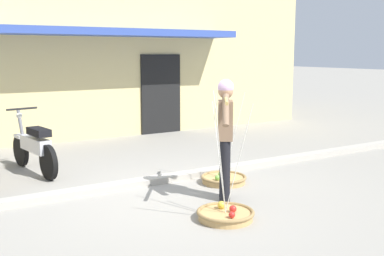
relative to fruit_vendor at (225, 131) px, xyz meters
name	(u,v)px	position (x,y,z in m)	size (l,w,h in m)	color
ground_plane	(175,195)	(-0.50, 0.53, -0.98)	(90.00, 90.00, 0.00)	gray
sidewalk_curb	(154,180)	(-0.50, 1.23, -0.93)	(20.00, 0.24, 0.10)	#AEA89C
fruit_vendor	(225,131)	(0.00, 0.00, 0.00)	(0.96, 1.37, 1.70)	black
fruit_basket_left_side	(224,178)	(0.46, 0.68, -0.90)	(0.72, 0.72, 1.45)	tan
fruit_basket_right_side	(226,214)	(-0.46, -0.67, -0.91)	(0.72, 0.72, 1.45)	tan
motorcycle_second_in_row	(34,147)	(-1.95, 2.88, -0.52)	(0.54, 1.81, 1.09)	black
storefront_building	(55,50)	(-0.18, 7.84, 1.12)	(13.00, 6.00, 4.20)	#DBC684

